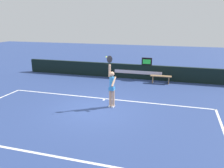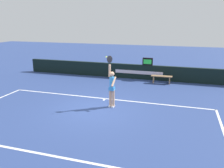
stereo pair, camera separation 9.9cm
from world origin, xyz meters
The scene contains 7 objects.
ground_plane centered at (0.00, 0.00, 0.00)m, with size 60.00×60.00×0.00m, color navy.
court_lines centered at (0.00, -1.17, 0.00)m, with size 11.05×5.68×0.00m.
back_wall centered at (0.00, 6.45, 0.51)m, with size 15.68×0.26×1.02m.
speed_display centered at (1.48, 6.44, 1.28)m, with size 0.70×0.19×0.51m.
tennis_player centered at (0.69, 0.57, 1.04)m, with size 0.46×0.46×2.50m.
tennis_ball centered at (0.49, 0.37, 2.44)m, with size 0.06×0.06×0.06m.
courtside_bench_near centered at (2.56, 5.65, 0.38)m, with size 1.39×0.40×0.51m.
Camera 2 is at (3.77, -9.37, 4.01)m, focal length 36.76 mm.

